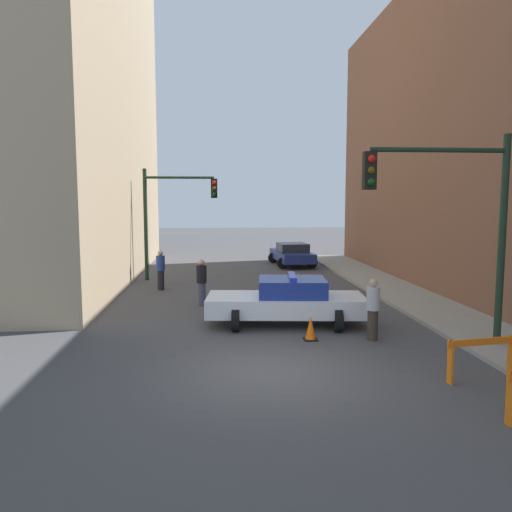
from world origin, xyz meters
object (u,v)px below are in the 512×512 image
at_px(traffic_cone, 311,328).
at_px(police_car, 287,301).
at_px(traffic_light_near, 458,208).
at_px(barrier_back, 482,352).
at_px(traffic_light_far, 169,208).
at_px(parked_car_near, 292,254).
at_px(pedestrian_corner, 161,270).
at_px(pedestrian_sidewalk, 373,308).
at_px(pedestrian_crossing, 202,282).

bearing_deg(traffic_cone, police_car, 102.29).
xyz_separation_m(traffic_light_near, traffic_cone, (-3.39, 1.11, -3.21)).
bearing_deg(barrier_back, police_car, 123.16).
height_order(traffic_light_far, parked_car_near, traffic_light_far).
height_order(traffic_light_far, pedestrian_corner, traffic_light_far).
distance_m(parked_car_near, pedestrian_corner, 10.04).
bearing_deg(police_car, traffic_cone, -162.24).
xyz_separation_m(pedestrian_corner, pedestrian_sidewalk, (6.45, -8.18, 0.00)).
height_order(police_car, pedestrian_corner, pedestrian_corner).
distance_m(pedestrian_sidewalk, barrier_back, 3.42).
relative_size(traffic_light_far, pedestrian_sidewalk, 3.13).
bearing_deg(traffic_light_near, barrier_back, -102.08).
relative_size(traffic_light_near, police_car, 1.07).
bearing_deg(police_car, pedestrian_crossing, 47.13).
bearing_deg(parked_car_near, barrier_back, -91.31).
relative_size(parked_car_near, pedestrian_sidewalk, 2.67).
xyz_separation_m(traffic_light_far, police_car, (4.26, -9.04, -2.67)).
bearing_deg(traffic_light_far, pedestrian_corner, -93.22).
xyz_separation_m(pedestrian_crossing, barrier_back, (5.93, -8.00, -0.24)).
bearing_deg(pedestrian_sidewalk, barrier_back, -41.31).
bearing_deg(barrier_back, parked_car_near, 93.06).
bearing_deg(traffic_light_near, pedestrian_sidewalk, 150.79).
bearing_deg(traffic_cone, traffic_light_near, -18.16).
bearing_deg(traffic_cone, pedestrian_crossing, 122.66).
bearing_deg(pedestrian_crossing, traffic_light_far, 33.33).
height_order(police_car, barrier_back, police_car).
height_order(pedestrian_crossing, traffic_cone, pedestrian_crossing).
distance_m(pedestrian_crossing, traffic_cone, 5.60).
bearing_deg(pedestrian_sidewalk, pedestrian_crossing, 160.85).
height_order(traffic_light_near, traffic_light_far, traffic_light_near).
bearing_deg(parked_car_near, pedestrian_corner, -136.34).
distance_m(pedestrian_sidewalk, traffic_cone, 1.74).
height_order(police_car, pedestrian_crossing, pedestrian_crossing).
xyz_separation_m(traffic_light_far, traffic_cone, (4.64, -10.78, -3.08)).
xyz_separation_m(parked_car_near, pedestrian_sidewalk, (-0.26, -15.64, 0.19)).
xyz_separation_m(pedestrian_corner, traffic_cone, (4.80, -8.04, -0.54)).
bearing_deg(barrier_back, traffic_cone, 131.40).
relative_size(pedestrian_corner, traffic_cone, 2.53).
xyz_separation_m(pedestrian_crossing, pedestrian_sidewalk, (4.66, -4.83, 0.00)).
bearing_deg(pedestrian_crossing, barrier_back, -125.19).
xyz_separation_m(traffic_light_far, parked_car_near, (6.56, 4.73, -2.72)).
bearing_deg(police_car, parked_car_near, -3.98).
distance_m(pedestrian_crossing, pedestrian_corner, 3.80).
bearing_deg(pedestrian_crossing, traffic_cone, -129.05).
bearing_deg(police_car, traffic_light_far, 30.72).
relative_size(pedestrian_crossing, pedestrian_sidewalk, 1.00).
distance_m(traffic_light_near, traffic_light_far, 14.35).
distance_m(parked_car_near, traffic_cone, 15.63).
height_order(pedestrian_corner, pedestrian_sidewalk, same).
bearing_deg(traffic_light_near, pedestrian_crossing, 137.79).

